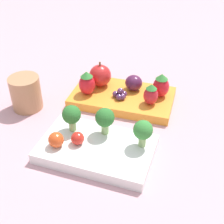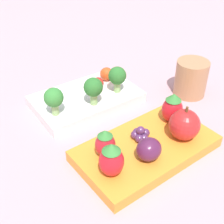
{
  "view_description": "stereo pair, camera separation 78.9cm",
  "coord_description": "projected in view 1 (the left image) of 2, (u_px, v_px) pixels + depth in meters",
  "views": [
    {
      "loc": [
        -0.16,
        0.44,
        0.37
      ],
      "look_at": [
        -0.01,
        -0.0,
        0.03
      ],
      "focal_mm": 50.0,
      "sensor_mm": 36.0,
      "label": 1
    },
    {
      "loc": [
        -0.24,
        -0.34,
        0.33
      ],
      "look_at": [
        -0.01,
        -0.0,
        0.03
      ],
      "focal_mm": 50.0,
      "sensor_mm": 36.0,
      "label": 2
    }
  ],
  "objects": [
    {
      "name": "ground_plane",
      "position": [
        109.0,
        124.0,
        0.6
      ],
      "size": [
        4.0,
        4.0,
        0.0
      ],
      "primitive_type": "plane",
      "color": "#C6939E"
    },
    {
      "name": "bento_box_savoury",
      "position": [
        97.0,
        149.0,
        0.53
      ],
      "size": [
        0.19,
        0.12,
        0.02
      ],
      "color": "white",
      "rests_on": "ground_plane"
    },
    {
      "name": "bento_box_fruit",
      "position": [
        124.0,
        98.0,
        0.65
      ],
      "size": [
        0.21,
        0.13,
        0.02
      ],
      "color": "orange",
      "rests_on": "ground_plane"
    },
    {
      "name": "broccoli_floret_0",
      "position": [
        105.0,
        118.0,
        0.53
      ],
      "size": [
        0.03,
        0.03,
        0.05
      ],
      "color": "#93B770",
      "rests_on": "bento_box_savoury"
    },
    {
      "name": "broccoli_floret_1",
      "position": [
        143.0,
        131.0,
        0.5
      ],
      "size": [
        0.03,
        0.03,
        0.05
      ],
      "color": "#93B770",
      "rests_on": "bento_box_savoury"
    },
    {
      "name": "broccoli_floret_2",
      "position": [
        72.0,
        115.0,
        0.53
      ],
      "size": [
        0.03,
        0.03,
        0.05
      ],
      "color": "#93B770",
      "rests_on": "bento_box_savoury"
    },
    {
      "name": "cherry_tomato_0",
      "position": [
        56.0,
        140.0,
        0.51
      ],
      "size": [
        0.03,
        0.03,
        0.03
      ],
      "color": "#DB4C1E",
      "rests_on": "bento_box_savoury"
    },
    {
      "name": "cherry_tomato_1",
      "position": [
        78.0,
        138.0,
        0.52
      ],
      "size": [
        0.02,
        0.02,
        0.02
      ],
      "color": "red",
      "rests_on": "bento_box_savoury"
    },
    {
      "name": "apple",
      "position": [
        100.0,
        76.0,
        0.66
      ],
      "size": [
        0.05,
        0.05,
        0.06
      ],
      "color": "red",
      "rests_on": "bento_box_fruit"
    },
    {
      "name": "strawberry_0",
      "position": [
        161.0,
        86.0,
        0.63
      ],
      "size": [
        0.03,
        0.03,
        0.05
      ],
      "color": "red",
      "rests_on": "bento_box_fruit"
    },
    {
      "name": "strawberry_1",
      "position": [
        87.0,
        83.0,
        0.64
      ],
      "size": [
        0.03,
        0.03,
        0.05
      ],
      "color": "red",
      "rests_on": "bento_box_fruit"
    },
    {
      "name": "strawberry_2",
      "position": [
        151.0,
        94.0,
        0.61
      ],
      "size": [
        0.03,
        0.03,
        0.04
      ],
      "color": "red",
      "rests_on": "bento_box_fruit"
    },
    {
      "name": "plum",
      "position": [
        134.0,
        83.0,
        0.65
      ],
      "size": [
        0.04,
        0.03,
        0.03
      ],
      "color": "#511E42",
      "rests_on": "bento_box_fruit"
    },
    {
      "name": "grape_cluster",
      "position": [
        120.0,
        94.0,
        0.63
      ],
      "size": [
        0.03,
        0.03,
        0.02
      ],
      "color": "#562D5B",
      "rests_on": "bento_box_fruit"
    },
    {
      "name": "drinking_cup",
      "position": [
        25.0,
        93.0,
        0.62
      ],
      "size": [
        0.06,
        0.06,
        0.07
      ],
      "color": "tan",
      "rests_on": "ground_plane"
    }
  ]
}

